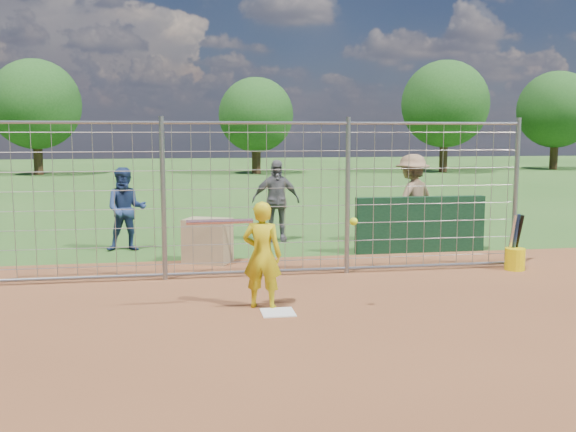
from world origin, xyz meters
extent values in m
plane|color=#2D591E|center=(0.00, 0.00, 0.00)|extent=(100.00, 100.00, 0.00)
plane|color=brown|center=(0.00, -3.00, 0.01)|extent=(18.00, 18.00, 0.00)
cube|color=silver|center=(0.00, -0.20, 0.01)|extent=(0.43, 0.43, 0.02)
cube|color=#11381E|center=(3.40, 3.60, 0.55)|extent=(2.60, 0.20, 1.10)
imported|color=gold|center=(-0.17, 0.11, 0.72)|extent=(0.61, 0.50, 1.45)
imported|color=navy|center=(-2.31, 4.72, 0.83)|extent=(0.82, 0.65, 1.66)
imported|color=#5D5C61|center=(0.79, 5.38, 0.88)|extent=(1.04, 0.45, 1.77)
imported|color=#926F50|center=(3.57, 4.55, 0.95)|extent=(1.41, 1.24, 1.90)
cube|color=tan|center=(-0.77, 3.26, 0.40)|extent=(0.96, 0.83, 0.80)
cylinder|color=silver|center=(-0.73, -0.05, 1.21)|extent=(0.86, 0.07, 0.06)
sphere|color=#D6EE19|center=(0.98, -0.29, 1.20)|extent=(0.10, 0.10, 0.10)
cylinder|color=yellow|center=(4.40, 1.75, 0.19)|extent=(0.34, 0.34, 0.38)
cylinder|color=silver|center=(4.35, 1.80, 0.55)|extent=(0.07, 0.24, 0.84)
cylinder|color=navy|center=(4.42, 1.80, 0.55)|extent=(0.09, 0.20, 0.85)
cylinder|color=black|center=(4.47, 1.80, 0.55)|extent=(0.06, 0.31, 0.83)
cylinder|color=gray|center=(-1.50, 2.00, 1.30)|extent=(0.08, 0.08, 2.60)
cylinder|color=gray|center=(1.50, 2.00, 1.30)|extent=(0.08, 0.08, 2.60)
cylinder|color=gray|center=(4.50, 2.00, 1.30)|extent=(0.08, 0.08, 2.60)
cylinder|color=gray|center=(0.00, 2.00, 2.50)|extent=(9.00, 0.05, 0.05)
cylinder|color=gray|center=(0.00, 2.00, 0.08)|extent=(9.00, 0.05, 0.05)
cube|color=gray|center=(0.00, 2.00, 1.25)|extent=(9.00, 0.02, 2.50)
cylinder|color=#3F2B19|center=(-9.00, 29.00, 1.26)|extent=(0.50, 0.50, 2.52)
sphere|color=#26561E|center=(-9.00, 29.00, 3.85)|extent=(4.90, 4.90, 4.90)
cylinder|color=#3F2B19|center=(3.00, 28.00, 1.08)|extent=(0.50, 0.50, 2.16)
sphere|color=#26561E|center=(3.00, 28.00, 3.30)|extent=(4.20, 4.20, 4.20)
cylinder|color=#3F2B19|center=(14.00, 27.50, 1.30)|extent=(0.50, 0.50, 2.59)
sphere|color=#26561E|center=(14.00, 27.50, 3.96)|extent=(5.04, 5.04, 5.04)
cylinder|color=#3F2B19|center=(22.00, 29.00, 1.22)|extent=(0.50, 0.50, 2.45)
sphere|color=#26561E|center=(22.00, 29.00, 3.74)|extent=(4.76, 4.76, 4.76)
camera|label=1|loc=(-1.21, -8.26, 2.36)|focal=40.00mm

